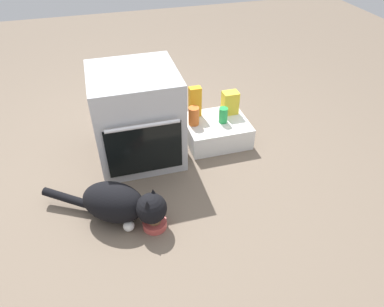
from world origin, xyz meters
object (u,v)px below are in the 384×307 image
at_px(food_bowl, 155,223).
at_px(juice_carton, 195,102).
at_px(soda_can, 223,115).
at_px(snack_bag, 230,103).
at_px(sauce_jar, 194,116).
at_px(pantry_cabinet, 216,131).
at_px(cat, 120,203).
at_px(oven, 137,117).

relative_size(food_bowl, juice_carton, 0.60).
relative_size(soda_can, snack_bag, 0.67).
height_order(food_bowl, sauce_jar, sauce_jar).
xyz_separation_m(pantry_cabinet, cat, (-0.81, -0.62, 0.05)).
relative_size(cat, juice_carton, 3.00).
bearing_deg(sauce_jar, oven, -175.45).
relative_size(pantry_cabinet, cat, 0.65).
relative_size(food_bowl, cat, 0.20).
height_order(pantry_cabinet, snack_bag, snack_bag).
bearing_deg(soda_can, food_bowl, -133.46).
height_order(cat, soda_can, soda_can).
bearing_deg(snack_bag, oven, -171.40).
bearing_deg(pantry_cabinet, sauce_jar, 175.64).
xyz_separation_m(oven, pantry_cabinet, (0.60, 0.02, -0.24)).
bearing_deg(oven, juice_carton, 17.91).
distance_m(food_bowl, sauce_jar, 0.90).
distance_m(food_bowl, soda_can, 1.00).
height_order(pantry_cabinet, food_bowl, pantry_cabinet).
xyz_separation_m(pantry_cabinet, juice_carton, (-0.14, 0.13, 0.21)).
relative_size(sauce_jar, soda_can, 1.17).
bearing_deg(soda_can, cat, -144.66).
relative_size(soda_can, juice_carton, 0.50).
bearing_deg(sauce_jar, cat, -134.66).
distance_m(soda_can, juice_carton, 0.24).
bearing_deg(pantry_cabinet, soda_can, -26.36).
height_order(sauce_jar, snack_bag, snack_bag).
height_order(oven, snack_bag, oven).
bearing_deg(juice_carton, cat, -131.75).
bearing_deg(food_bowl, oven, 87.33).
distance_m(food_bowl, snack_bag, 1.15).
height_order(cat, snack_bag, snack_bag).
height_order(oven, food_bowl, oven).
distance_m(oven, juice_carton, 0.49).
bearing_deg(soda_can, snack_bag, 49.79).
bearing_deg(cat, sauce_jar, 77.08).
height_order(oven, pantry_cabinet, oven).
bearing_deg(pantry_cabinet, food_bowl, -130.82).
bearing_deg(sauce_jar, juice_carton, 69.79).
bearing_deg(oven, snack_bag, 8.60).
xyz_separation_m(juice_carton, snack_bag, (0.27, -0.04, -0.03)).
distance_m(soda_can, snack_bag, 0.15).
xyz_separation_m(pantry_cabinet, sauce_jar, (-0.18, 0.01, 0.16)).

